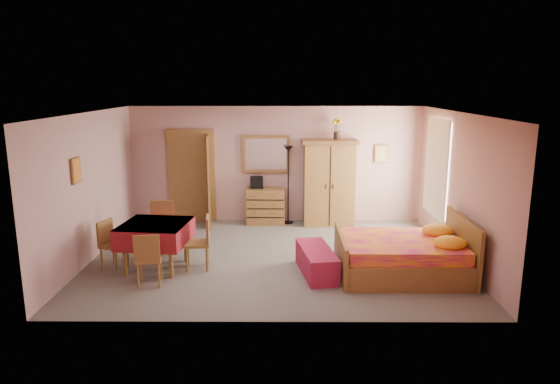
{
  "coord_description": "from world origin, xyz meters",
  "views": [
    {
      "loc": [
        0.15,
        -8.58,
        3.09
      ],
      "look_at": [
        0.1,
        0.3,
        1.15
      ],
      "focal_mm": 32.0,
      "sensor_mm": 36.0,
      "label": 1
    }
  ],
  "objects_px": {
    "wall_mirror": "(266,154)",
    "chair_east": "(197,243)",
    "chair_north": "(162,228)",
    "chair_west": "(114,245)",
    "bed": "(401,246)",
    "wardrobe": "(329,183)",
    "bench": "(316,261)",
    "stereo": "(257,182)",
    "dining_table": "(156,246)",
    "floor_lamp": "(288,185)",
    "sunflower_vase": "(337,129)",
    "chest_of_drawers": "(266,206)",
    "chair_south": "(149,258)"
  },
  "relations": [
    {
      "from": "dining_table",
      "to": "chair_west",
      "type": "height_order",
      "value": "chair_west"
    },
    {
      "from": "wall_mirror",
      "to": "chair_north",
      "type": "height_order",
      "value": "wall_mirror"
    },
    {
      "from": "sunflower_vase",
      "to": "chair_north",
      "type": "height_order",
      "value": "sunflower_vase"
    },
    {
      "from": "bench",
      "to": "chair_east",
      "type": "bearing_deg",
      "value": 173.49
    },
    {
      "from": "dining_table",
      "to": "floor_lamp",
      "type": "bearing_deg",
      "value": 51.23
    },
    {
      "from": "wall_mirror",
      "to": "stereo",
      "type": "relative_size",
      "value": 3.75
    },
    {
      "from": "dining_table",
      "to": "chair_north",
      "type": "bearing_deg",
      "value": 95.52
    },
    {
      "from": "wall_mirror",
      "to": "chest_of_drawers",
      "type": "bearing_deg",
      "value": -90.06
    },
    {
      "from": "floor_lamp",
      "to": "bench",
      "type": "distance_m",
      "value": 3.16
    },
    {
      "from": "chair_north",
      "to": "chair_east",
      "type": "relative_size",
      "value": 1.05
    },
    {
      "from": "dining_table",
      "to": "stereo",
      "type": "bearing_deg",
      "value": 61.02
    },
    {
      "from": "chair_north",
      "to": "bed",
      "type": "bearing_deg",
      "value": 158.16
    },
    {
      "from": "wall_mirror",
      "to": "stereo",
      "type": "bearing_deg",
      "value": -142.5
    },
    {
      "from": "stereo",
      "to": "bed",
      "type": "distance_m",
      "value": 4.0
    },
    {
      "from": "chest_of_drawers",
      "to": "bench",
      "type": "xyz_separation_m",
      "value": [
        0.94,
        -3.01,
        -0.19
      ]
    },
    {
      "from": "bench",
      "to": "wall_mirror",
      "type": "bearing_deg",
      "value": 106.19
    },
    {
      "from": "stereo",
      "to": "chair_north",
      "type": "bearing_deg",
      "value": -128.6
    },
    {
      "from": "wall_mirror",
      "to": "chair_south",
      "type": "bearing_deg",
      "value": -114.93
    },
    {
      "from": "floor_lamp",
      "to": "dining_table",
      "type": "distance_m",
      "value": 3.66
    },
    {
      "from": "chair_west",
      "to": "bench",
      "type": "bearing_deg",
      "value": 106.96
    },
    {
      "from": "wall_mirror",
      "to": "dining_table",
      "type": "bearing_deg",
      "value": -120.76
    },
    {
      "from": "floor_lamp",
      "to": "chair_south",
      "type": "bearing_deg",
      "value": -122.04
    },
    {
      "from": "sunflower_vase",
      "to": "chair_east",
      "type": "distance_m",
      "value": 4.2
    },
    {
      "from": "wall_mirror",
      "to": "chair_east",
      "type": "relative_size",
      "value": 1.17
    },
    {
      "from": "wall_mirror",
      "to": "wardrobe",
      "type": "relative_size",
      "value": 0.56
    },
    {
      "from": "chest_of_drawers",
      "to": "chair_north",
      "type": "xyz_separation_m",
      "value": [
        -1.85,
        -2.0,
        0.08
      ]
    },
    {
      "from": "chest_of_drawers",
      "to": "bench",
      "type": "relative_size",
      "value": 0.67
    },
    {
      "from": "chest_of_drawers",
      "to": "sunflower_vase",
      "type": "bearing_deg",
      "value": 2.63
    },
    {
      "from": "chair_west",
      "to": "chair_east",
      "type": "bearing_deg",
      "value": 110.92
    },
    {
      "from": "chair_west",
      "to": "bed",
      "type": "bearing_deg",
      "value": 108.04
    },
    {
      "from": "wall_mirror",
      "to": "bed",
      "type": "relative_size",
      "value": 0.51
    },
    {
      "from": "sunflower_vase",
      "to": "chair_west",
      "type": "relative_size",
      "value": 0.55
    },
    {
      "from": "chest_of_drawers",
      "to": "dining_table",
      "type": "distance_m",
      "value": 3.29
    },
    {
      "from": "sunflower_vase",
      "to": "chair_south",
      "type": "bearing_deg",
      "value": -132.8
    },
    {
      "from": "wall_mirror",
      "to": "floor_lamp",
      "type": "distance_m",
      "value": 0.86
    },
    {
      "from": "wall_mirror",
      "to": "floor_lamp",
      "type": "relative_size",
      "value": 0.61
    },
    {
      "from": "chair_south",
      "to": "bench",
      "type": "bearing_deg",
      "value": 1.89
    },
    {
      "from": "wardrobe",
      "to": "bed",
      "type": "height_order",
      "value": "wardrobe"
    },
    {
      "from": "bench",
      "to": "chair_south",
      "type": "xyz_separation_m",
      "value": [
        -2.64,
        -0.46,
        0.22
      ]
    },
    {
      "from": "floor_lamp",
      "to": "chair_west",
      "type": "bearing_deg",
      "value": -136.38
    },
    {
      "from": "floor_lamp",
      "to": "sunflower_vase",
      "type": "relative_size",
      "value": 3.81
    },
    {
      "from": "chair_south",
      "to": "bed",
      "type": "bearing_deg",
      "value": -1.5
    },
    {
      "from": "sunflower_vase",
      "to": "chair_north",
      "type": "distance_m",
      "value": 4.29
    },
    {
      "from": "wardrobe",
      "to": "bench",
      "type": "height_order",
      "value": "wardrobe"
    },
    {
      "from": "stereo",
      "to": "wardrobe",
      "type": "distance_m",
      "value": 1.6
    },
    {
      "from": "wall_mirror",
      "to": "bench",
      "type": "distance_m",
      "value": 3.61
    },
    {
      "from": "chair_north",
      "to": "bench",
      "type": "bearing_deg",
      "value": 151.83
    },
    {
      "from": "floor_lamp",
      "to": "chair_west",
      "type": "distance_m",
      "value": 4.14
    },
    {
      "from": "chest_of_drawers",
      "to": "wardrobe",
      "type": "distance_m",
      "value": 1.5
    },
    {
      "from": "stereo",
      "to": "wardrobe",
      "type": "bearing_deg",
      "value": -3.54
    }
  ]
}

